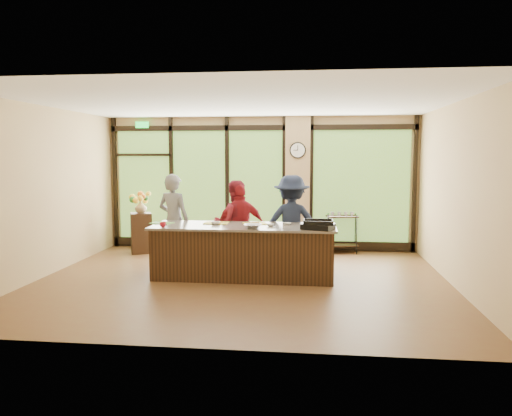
% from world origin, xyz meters
% --- Properties ---
extents(floor, '(7.00, 7.00, 0.00)m').
position_xyz_m(floor, '(0.00, 0.00, 0.00)').
color(floor, brown).
rests_on(floor, ground).
extents(ceiling, '(7.00, 7.00, 0.00)m').
position_xyz_m(ceiling, '(0.00, 0.00, 3.00)').
color(ceiling, white).
rests_on(ceiling, back_wall).
extents(back_wall, '(7.00, 0.00, 7.00)m').
position_xyz_m(back_wall, '(0.00, 3.00, 1.50)').
color(back_wall, tan).
rests_on(back_wall, floor).
extents(left_wall, '(0.00, 6.00, 6.00)m').
position_xyz_m(left_wall, '(-3.50, 0.00, 1.50)').
color(left_wall, tan).
rests_on(left_wall, floor).
extents(right_wall, '(0.00, 6.00, 6.00)m').
position_xyz_m(right_wall, '(3.50, 0.00, 1.50)').
color(right_wall, tan).
rests_on(right_wall, floor).
extents(window_wall, '(6.90, 0.12, 3.00)m').
position_xyz_m(window_wall, '(0.16, 2.95, 1.39)').
color(window_wall, tan).
rests_on(window_wall, floor).
extents(island_base, '(3.10, 1.00, 0.88)m').
position_xyz_m(island_base, '(0.00, 0.30, 0.44)').
color(island_base, '#321D10').
rests_on(island_base, floor).
extents(countertop, '(3.20, 1.10, 0.04)m').
position_xyz_m(countertop, '(0.00, 0.30, 0.90)').
color(countertop, slate).
rests_on(countertop, island_base).
extents(wall_clock, '(0.36, 0.04, 0.36)m').
position_xyz_m(wall_clock, '(0.85, 2.87, 2.25)').
color(wall_clock, black).
rests_on(wall_clock, window_wall).
extents(cook_left, '(0.75, 0.60, 1.79)m').
position_xyz_m(cook_left, '(-1.45, 0.99, 0.89)').
color(cook_left, slate).
rests_on(cook_left, floor).
extents(cook_midleft, '(0.95, 0.83, 1.67)m').
position_xyz_m(cook_midleft, '(-0.29, 1.10, 0.83)').
color(cook_midleft, maroon).
rests_on(cook_midleft, floor).
extents(cook_midright, '(1.01, 0.67, 1.60)m').
position_xyz_m(cook_midright, '(-0.16, 1.01, 0.80)').
color(cook_midright, maroon).
rests_on(cook_midright, floor).
extents(cook_right, '(1.19, 0.74, 1.77)m').
position_xyz_m(cook_right, '(0.80, 1.00, 0.89)').
color(cook_right, '#171E34').
rests_on(cook_right, floor).
extents(roasting_pan, '(0.59, 0.53, 0.09)m').
position_xyz_m(roasting_pan, '(1.29, -0.01, 0.96)').
color(roasting_pan, black).
rests_on(roasting_pan, countertop).
extents(mixing_bowl, '(0.30, 0.30, 0.07)m').
position_xyz_m(mixing_bowl, '(0.20, -0.04, 0.96)').
color(mixing_bowl, silver).
rests_on(mixing_bowl, countertop).
extents(cutting_board_left, '(0.43, 0.36, 0.01)m').
position_xyz_m(cutting_board_left, '(-1.50, 0.40, 0.93)').
color(cutting_board_left, '#579B38').
rests_on(cutting_board_left, countertop).
extents(cutting_board_center, '(0.43, 0.32, 0.01)m').
position_xyz_m(cutting_board_center, '(-0.53, 0.51, 0.93)').
color(cutting_board_center, gold).
rests_on(cutting_board_center, countertop).
extents(cutting_board_right, '(0.48, 0.41, 0.01)m').
position_xyz_m(cutting_board_right, '(0.17, 0.52, 0.93)').
color(cutting_board_right, gold).
rests_on(cutting_board_right, countertop).
extents(prep_bowl_near, '(0.20, 0.20, 0.05)m').
position_xyz_m(prep_bowl_near, '(-0.51, 0.35, 0.95)').
color(prep_bowl_near, silver).
rests_on(prep_bowl_near, countertop).
extents(prep_bowl_mid, '(0.16, 0.16, 0.04)m').
position_xyz_m(prep_bowl_mid, '(0.48, 0.24, 0.94)').
color(prep_bowl_mid, silver).
rests_on(prep_bowl_mid, countertop).
extents(prep_bowl_far, '(0.19, 0.19, 0.03)m').
position_xyz_m(prep_bowl_far, '(0.75, 0.48, 0.94)').
color(prep_bowl_far, silver).
rests_on(prep_bowl_far, countertop).
extents(red_ramekin, '(0.12, 0.12, 0.08)m').
position_xyz_m(red_ramekin, '(-1.33, -0.08, 0.96)').
color(red_ramekin, '#A81021').
rests_on(red_ramekin, countertop).
extents(flower_stand, '(0.58, 0.58, 0.88)m').
position_xyz_m(flower_stand, '(-2.55, 2.25, 0.44)').
color(flower_stand, '#321D10').
rests_on(flower_stand, floor).
extents(flower_vase, '(0.28, 0.28, 0.27)m').
position_xyz_m(flower_vase, '(-2.55, 2.25, 1.02)').
color(flower_vase, '#8D724D').
rests_on(flower_vase, flower_stand).
extents(bar_cart, '(0.72, 0.50, 0.91)m').
position_xyz_m(bar_cart, '(1.84, 2.75, 0.54)').
color(bar_cart, '#321D10').
rests_on(bar_cart, floor).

